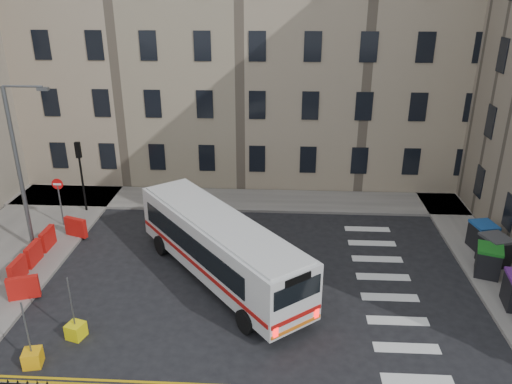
# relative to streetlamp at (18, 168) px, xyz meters

# --- Properties ---
(ground) EXTENTS (120.00, 120.00, 0.00)m
(ground) POSITION_rel_streetlamp_xyz_m (13.00, -2.00, -4.34)
(ground) COLOR black
(ground) RESTS_ON ground
(pavement_north) EXTENTS (36.00, 3.20, 0.15)m
(pavement_north) POSITION_rel_streetlamp_xyz_m (7.00, 6.60, -4.26)
(pavement_north) COLOR slate
(pavement_north) RESTS_ON ground
(pavement_east) EXTENTS (2.40, 26.00, 0.15)m
(pavement_east) POSITION_rel_streetlamp_xyz_m (22.00, 2.00, -4.26)
(pavement_east) COLOR slate
(pavement_east) RESTS_ON ground
(pavement_west) EXTENTS (6.00, 22.00, 0.15)m
(pavement_west) POSITION_rel_streetlamp_xyz_m (-1.00, -1.00, -4.26)
(pavement_west) COLOR slate
(pavement_west) RESTS_ON ground
(terrace_north) EXTENTS (38.30, 10.80, 17.20)m
(terrace_north) POSITION_rel_streetlamp_xyz_m (6.00, 13.50, 4.28)
(terrace_north) COLOR tan
(terrace_north) RESTS_ON ground
(traffic_light_nw) EXTENTS (0.28, 0.22, 4.10)m
(traffic_light_nw) POSITION_rel_streetlamp_xyz_m (1.00, 4.50, -1.47)
(traffic_light_nw) COLOR black
(traffic_light_nw) RESTS_ON pavement_west
(streetlamp) EXTENTS (0.50, 0.22, 8.14)m
(streetlamp) POSITION_rel_streetlamp_xyz_m (0.00, 0.00, 0.00)
(streetlamp) COLOR #595B5E
(streetlamp) RESTS_ON pavement_west
(no_entry_north) EXTENTS (0.60, 0.08, 3.00)m
(no_entry_north) POSITION_rel_streetlamp_xyz_m (0.50, 2.50, -2.26)
(no_entry_north) COLOR #595B5E
(no_entry_north) RESTS_ON pavement_west
(roadworks_barriers) EXTENTS (1.66, 6.26, 1.00)m
(roadworks_barriers) POSITION_rel_streetlamp_xyz_m (1.16, -1.50, -3.69)
(roadworks_barriers) COLOR red
(roadworks_barriers) RESTS_ON pavement_west
(bus) EXTENTS (8.52, 9.82, 2.90)m
(bus) POSITION_rel_streetlamp_xyz_m (9.64, -2.10, -2.66)
(bus) COLOR silver
(bus) RESTS_ON ground
(wheelie_bin_c) EXTENTS (1.42, 1.52, 1.36)m
(wheelie_bin_c) POSITION_rel_streetlamp_xyz_m (21.64, -1.31, -3.50)
(wheelie_bin_c) COLOR black
(wheelie_bin_c) RESTS_ON pavement_east
(wheelie_bin_d) EXTENTS (1.43, 1.53, 1.40)m
(wheelie_bin_d) POSITION_rel_streetlamp_xyz_m (22.27, -0.34, -3.48)
(wheelie_bin_d) COLOR black
(wheelie_bin_d) RESTS_ON pavement_east
(wheelie_bin_e) EXTENTS (1.26, 1.39, 1.33)m
(wheelie_bin_e) POSITION_rel_streetlamp_xyz_m (22.26, 1.15, -3.51)
(wheelie_bin_e) COLOR black
(wheelie_bin_e) RESTS_ON pavement_east
(bollard_yellow) EXTENTS (0.75, 0.75, 0.60)m
(bollard_yellow) POSITION_rel_streetlamp_xyz_m (4.74, -6.46, -4.04)
(bollard_yellow) COLOR yellow
(bollard_yellow) RESTS_ON ground
(bollard_chevron) EXTENTS (0.71, 0.71, 0.60)m
(bollard_chevron) POSITION_rel_streetlamp_xyz_m (3.82, -8.00, -4.04)
(bollard_chevron) COLOR #EFA70E
(bollard_chevron) RESTS_ON ground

